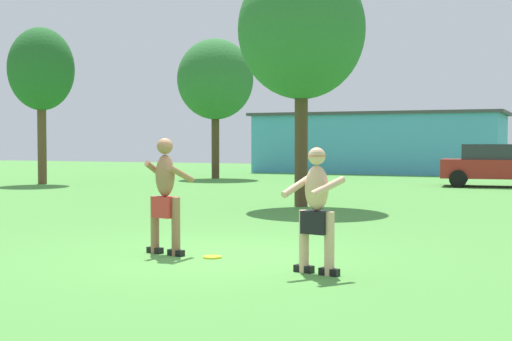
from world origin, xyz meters
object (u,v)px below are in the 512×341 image
player_near (165,193)px  frisbee (212,257)px  player_in_black (316,205)px  tree_behind_players (215,80)px  car_red_mid_lot (500,165)px  tree_right_field (301,31)px  tree_left_field (41,70)px

player_near → frisbee: 1.21m
player_in_black → frisbee: bearing=161.0°
player_in_black → player_near: bearing=166.2°
frisbee → tree_behind_players: bearing=116.3°
car_red_mid_lot → tree_behind_players: tree_behind_players is taller
car_red_mid_lot → tree_right_field: size_ratio=0.70×
player_near → tree_left_field: bearing=134.8°
tree_behind_players → player_near: bearing=-65.5°
player_in_black → tree_behind_players: bearing=119.5°
frisbee → car_red_mid_lot: 19.02m
player_in_black → tree_behind_players: (-11.74, 20.74, 3.56)m
tree_behind_players → player_in_black: bearing=-60.5°
player_in_black → tree_left_field: tree_left_field is taller
player_near → car_red_mid_lot: bearing=80.3°
player_in_black → tree_behind_players: size_ratio=0.26×
player_near → tree_behind_players: tree_behind_players is taller
car_red_mid_lot → tree_right_field: 11.82m
tree_left_field → tree_behind_players: bearing=55.6°
player_near → frisbee: (0.79, -0.02, -0.91)m
car_red_mid_lot → tree_left_field: bearing=-162.8°
tree_left_field → player_in_black: bearing=-41.5°
player_near → tree_right_field: (-0.84, 8.36, 3.62)m
player_in_black → tree_right_field: size_ratio=0.26×
tree_right_field → tree_behind_players: bearing=125.3°
tree_right_field → tree_left_field: bearing=157.5°
player_near → tree_right_field: tree_right_field is taller
player_near → tree_left_field: size_ratio=0.28×
player_in_black → tree_right_field: bearing=110.9°
player_near → player_in_black: (2.59, -0.64, -0.04)m
player_in_black → tree_left_field: (-16.16, 14.28, 3.59)m
player_near → frisbee: size_ratio=6.35×
player_near → player_in_black: 2.67m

